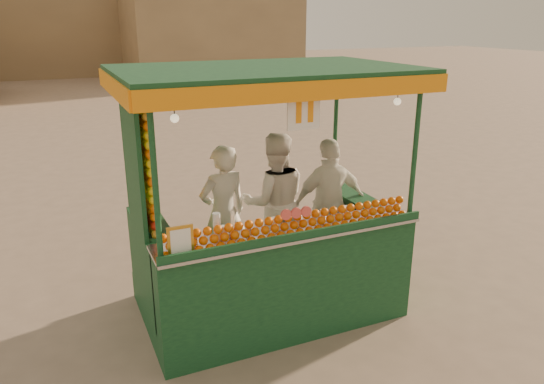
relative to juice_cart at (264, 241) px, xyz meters
name	(u,v)px	position (x,y,z in m)	size (l,w,h in m)	color
ground	(254,308)	(-0.08, 0.13, -0.90)	(90.00, 90.00, 0.00)	#716051
building_right	(209,32)	(6.92, 24.13, 1.60)	(9.00, 6.00, 5.00)	#927853
building_center	(30,13)	(-2.08, 30.13, 2.60)	(14.00, 7.00, 7.00)	#927853
juice_cart	(264,241)	(0.00, 0.00, 0.00)	(3.05, 1.97, 2.77)	#0E341D
vendor_left	(223,213)	(-0.31, 0.45, 0.22)	(0.64, 0.47, 1.60)	white
vendor_middle	(275,202)	(0.33, 0.46, 0.26)	(0.93, 0.80, 1.68)	white
vendor_right	(329,203)	(0.96, 0.25, 0.22)	(0.96, 0.46, 1.59)	white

